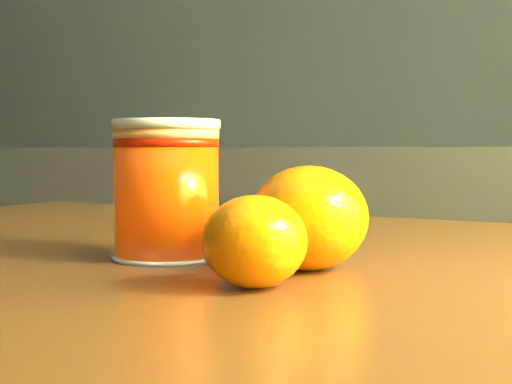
% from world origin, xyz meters
% --- Properties ---
extents(kitchen_counter, '(3.15, 0.60, 0.90)m').
position_xyz_m(kitchen_counter, '(0.00, 1.45, 0.45)').
color(kitchen_counter, '#424246').
rests_on(kitchen_counter, ground).
extents(juice_glass, '(0.08, 0.08, 0.10)m').
position_xyz_m(juice_glass, '(0.68, 0.03, 0.87)').
color(juice_glass, '#E63E04').
rests_on(juice_glass, table).
extents(orange_front, '(0.10, 0.10, 0.07)m').
position_xyz_m(orange_front, '(0.79, 0.03, 0.85)').
color(orange_front, orange).
rests_on(orange_front, table).
extents(orange_back, '(0.07, 0.07, 0.05)m').
position_xyz_m(orange_back, '(0.78, -0.04, 0.84)').
color(orange_back, orange).
rests_on(orange_back, table).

